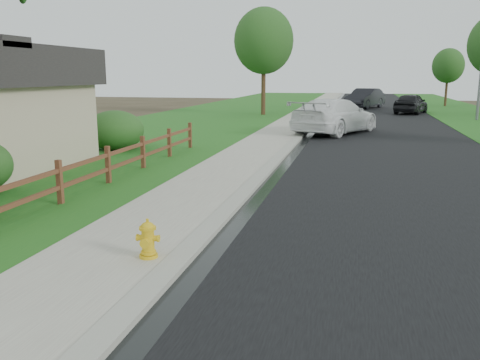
% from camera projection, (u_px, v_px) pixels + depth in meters
% --- Properties ---
extents(ground, '(120.00, 120.00, 0.00)m').
position_uv_depth(ground, '(86.00, 326.00, 6.27)').
color(ground, '#38311E').
extents(road, '(8.00, 90.00, 0.02)m').
position_uv_depth(road, '(377.00, 115.00, 38.63)').
color(road, black).
rests_on(road, ground).
extents(curb, '(0.40, 90.00, 0.12)m').
position_uv_depth(curb, '(322.00, 113.00, 39.55)').
color(curb, '#99988B').
rests_on(curb, ground).
extents(wet_gutter, '(0.50, 90.00, 0.00)m').
position_uv_depth(wet_gutter, '(326.00, 114.00, 39.48)').
color(wet_gutter, black).
rests_on(wet_gutter, road).
extents(sidewalk, '(2.20, 90.00, 0.10)m').
position_uv_depth(sidewalk, '(305.00, 113.00, 39.84)').
color(sidewalk, gray).
rests_on(sidewalk, ground).
extents(grass_strip, '(1.60, 90.00, 0.06)m').
position_uv_depth(grass_strip, '(281.00, 113.00, 40.26)').
color(grass_strip, '#1A5C1A').
rests_on(grass_strip, ground).
extents(lawn_near, '(9.00, 90.00, 0.04)m').
position_uv_depth(lawn_near, '(218.00, 112.00, 41.41)').
color(lawn_near, '#1A5C1A').
rests_on(lawn_near, ground).
extents(verge_far, '(6.00, 90.00, 0.04)m').
position_uv_depth(verge_far, '(475.00, 117.00, 37.11)').
color(verge_far, '#1A5C1A').
rests_on(verge_far, ground).
extents(ranch_fence, '(0.12, 16.92, 1.10)m').
position_uv_depth(ranch_fence, '(86.00, 171.00, 13.04)').
color(ranch_fence, '#4D2619').
rests_on(ranch_fence, ground).
extents(fire_hydrant, '(0.43, 0.34, 0.66)m').
position_uv_depth(fire_hydrant, '(148.00, 240.00, 8.29)').
color(fire_hydrant, yellow).
rests_on(fire_hydrant, sidewalk).
extents(white_suv, '(4.84, 6.72, 1.81)m').
position_uv_depth(white_suv, '(335.00, 116.00, 26.50)').
color(white_suv, white).
rests_on(white_suv, road).
extents(dark_car_mid, '(3.25, 5.02, 1.59)m').
position_uv_depth(dark_car_mid, '(411.00, 103.00, 39.91)').
color(dark_car_mid, black).
rests_on(dark_car_mid, road).
extents(dark_car_far, '(3.78, 5.71, 1.78)m').
position_uv_depth(dark_car_far, '(365.00, 98.00, 46.18)').
color(dark_car_far, black).
rests_on(dark_car_far, road).
extents(shrub_d, '(2.93, 2.93, 1.62)m').
position_uv_depth(shrub_d, '(115.00, 130.00, 20.72)').
color(shrub_d, '#1E4A1A').
rests_on(shrub_d, ground).
extents(tree_mid_left, '(4.44, 4.44, 7.93)m').
position_uv_depth(tree_mid_left, '(264.00, 41.00, 37.66)').
color(tree_mid_left, '#382916').
rests_on(tree_mid_left, ground).
extents(tree_far_right, '(2.99, 2.99, 5.51)m').
position_uv_depth(tree_far_right, '(448.00, 66.00, 48.52)').
color(tree_far_right, '#382916').
rests_on(tree_far_right, ground).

